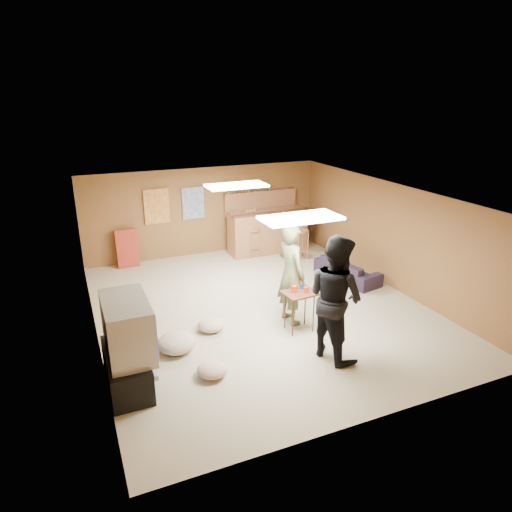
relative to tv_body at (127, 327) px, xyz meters
name	(u,v)px	position (x,y,z in m)	size (l,w,h in m)	color
ground	(260,308)	(2.65, 1.50, -0.90)	(7.00, 7.00, 0.00)	tan
ceiling	(260,196)	(2.65, 1.50, 1.30)	(6.00, 7.00, 0.02)	silver
wall_back	(205,211)	(2.65, 5.00, 0.20)	(6.00, 0.02, 2.20)	brown
wall_front	(378,345)	(2.65, -2.00, 0.20)	(6.00, 0.02, 2.20)	brown
wall_left	(90,279)	(-0.35, 1.50, 0.20)	(0.02, 7.00, 2.20)	brown
wall_right	(391,235)	(5.65, 1.50, 0.20)	(0.02, 7.00, 2.20)	brown
tv_stand	(127,369)	(-0.07, 0.00, -0.65)	(0.55, 1.30, 0.50)	black
dvd_box	(143,371)	(0.15, 0.00, -0.75)	(0.35, 0.50, 0.08)	#B2B2B7
tv_body	(127,327)	(0.00, 0.00, 0.00)	(0.60, 1.10, 0.80)	#B2B2B7
tv_screen	(150,323)	(0.31, 0.00, 0.00)	(0.02, 0.95, 0.65)	navy
bar_counter	(268,231)	(4.15, 4.45, -0.35)	(2.00, 0.60, 1.10)	#955B36
bar_lip	(272,213)	(4.15, 4.20, 0.20)	(2.10, 0.12, 0.05)	#472016
bar_shelf	(261,192)	(4.15, 4.90, 0.60)	(2.00, 0.18, 0.05)	#955B36
bar_backing	(260,203)	(4.15, 4.92, 0.30)	(2.00, 0.14, 0.60)	#955B36
poster_left	(157,207)	(1.45, 4.96, 0.45)	(0.60, 0.03, 0.85)	#BF3F26
poster_right	(193,203)	(2.35, 4.96, 0.45)	(0.55, 0.03, 0.80)	#334C99
folding_chair_stack	(127,248)	(0.65, 4.80, -0.45)	(0.50, 0.14, 0.90)	#B13020
ceiling_panel_front	(301,218)	(2.65, 0.00, 1.27)	(1.20, 0.60, 0.04)	white
ceiling_panel_back	(236,186)	(2.65, 2.70, 1.27)	(1.20, 0.60, 0.04)	white
person_olive	(291,274)	(2.94, 0.81, 0.02)	(0.67, 0.44, 1.84)	#5B6339
person_black	(335,297)	(3.04, -0.47, 0.09)	(0.97, 0.75, 1.99)	black
sofa	(347,269)	(5.01, 2.06, -0.67)	(1.56, 0.61, 0.46)	black
tray_table	(299,311)	(2.92, 0.44, -0.54)	(0.56, 0.45, 0.72)	#472016
cup_red_near	(294,289)	(2.83, 0.47, -0.12)	(0.09, 0.09, 0.12)	red
cup_red_far	(306,290)	(3.01, 0.37, -0.12)	(0.08, 0.08, 0.11)	red
cup_blue	(303,286)	(3.05, 0.56, -0.12)	(0.08, 0.08, 0.10)	navy
bar_stool_left	(253,235)	(3.66, 4.26, -0.32)	(0.37, 0.37, 1.15)	#955B36
bar_stool_right	(301,238)	(4.68, 3.63, -0.35)	(0.35, 0.35, 1.10)	#955B36
cushion_near_tv	(176,343)	(0.79, 0.61, -0.76)	(0.62, 0.62, 0.28)	tan
cushion_mid	(211,325)	(1.51, 1.03, -0.80)	(0.46, 0.46, 0.21)	tan
cushion_far	(212,370)	(1.10, -0.28, -0.80)	(0.45, 0.45, 0.20)	tan
bottle_row	(249,187)	(3.81, 4.88, 0.75)	(1.20, 0.08, 0.26)	#3F7233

